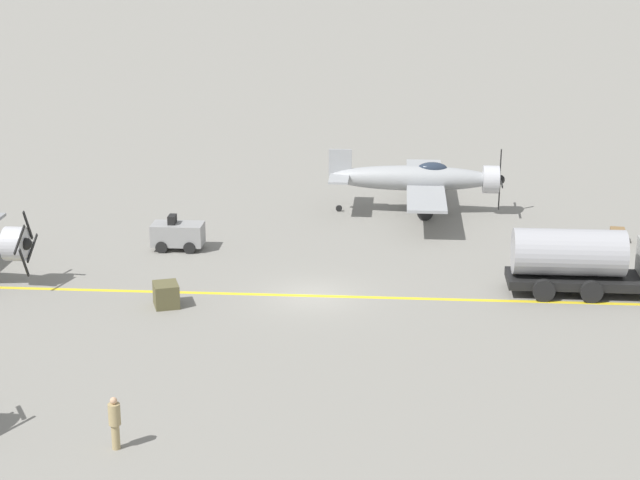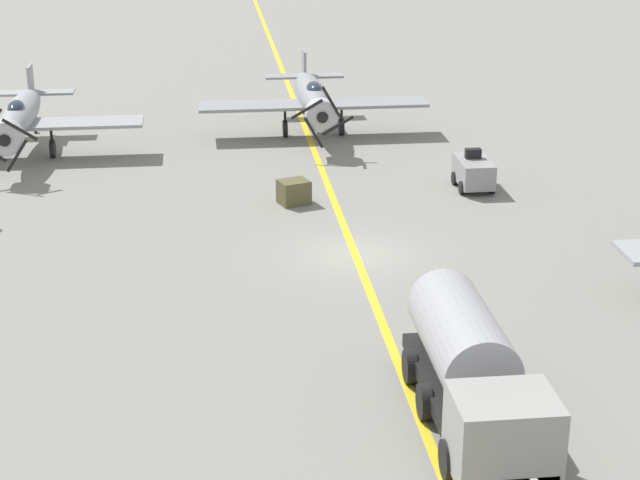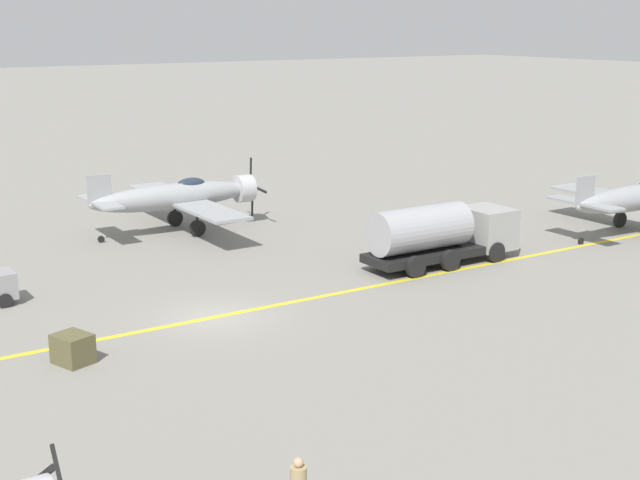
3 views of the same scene
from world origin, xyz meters
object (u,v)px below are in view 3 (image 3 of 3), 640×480
at_px(airplane_mid_left, 179,196).
at_px(fuel_tanker, 442,233).
at_px(supply_crate_outboard, 73,349).
at_px(supply_crate_mid_lane, 382,220).
at_px(airplane_far_center, 640,198).

distance_m(airplane_mid_left, fuel_tanker, 15.21).
bearing_deg(supply_crate_outboard, supply_crate_mid_lane, 117.46).
bearing_deg(airplane_far_center, supply_crate_mid_lane, -143.02).
bearing_deg(supply_crate_outboard, airplane_mid_left, 145.22).
relative_size(airplane_far_center, airplane_mid_left, 1.00).
relative_size(airplane_far_center, supply_crate_outboard, 9.64).
distance_m(airplane_mid_left, supply_crate_mid_lane, 11.52).
distance_m(airplane_far_center, supply_crate_mid_lane, 14.27).
bearing_deg(fuel_tanker, supply_crate_mid_lane, 163.36).
bearing_deg(airplane_mid_left, airplane_far_center, 74.09).
bearing_deg(airplane_far_center, supply_crate_outboard, -99.50).
bearing_deg(supply_crate_mid_lane, airplane_far_center, 50.12).
bearing_deg(airplane_mid_left, supply_crate_mid_lane, 82.00).
height_order(fuel_tanker, supply_crate_outboard, fuel_tanker).
bearing_deg(supply_crate_mid_lane, fuel_tanker, -16.64).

